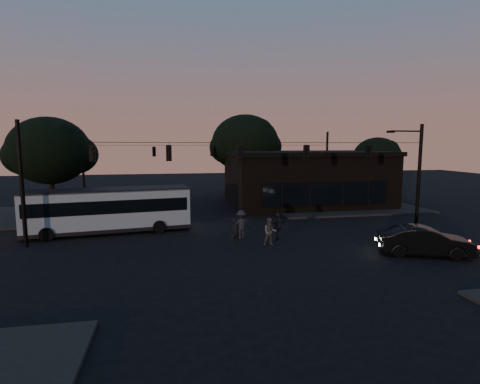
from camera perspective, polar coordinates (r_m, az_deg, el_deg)
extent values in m
plane|color=black|center=(21.13, 2.04, -9.46)|extent=(120.00, 120.00, 0.00)
cube|color=black|center=(38.03, 15.15, -2.08)|extent=(14.00, 10.00, 0.15)
cube|color=black|center=(35.56, -26.09, -3.21)|extent=(14.00, 10.00, 0.15)
cube|color=black|center=(38.37, 9.93, 1.80)|extent=(15.00, 10.00, 5.00)
cube|color=black|center=(38.21, 10.02, 5.83)|extent=(15.40, 10.40, 0.40)
cube|color=black|center=(33.73, 12.96, -0.21)|extent=(11.50, 0.18, 2.00)
cylinder|color=black|center=(42.79, 0.78, 1.79)|extent=(0.44, 0.44, 4.00)
ellipsoid|color=black|center=(42.59, 0.79, 7.42)|extent=(7.60, 7.60, 6.46)
cylinder|color=black|center=(44.17, 19.97, 0.87)|extent=(0.44, 0.44, 3.00)
ellipsoid|color=black|center=(43.95, 20.15, 4.95)|extent=(5.20, 5.20, 4.42)
cylinder|color=black|center=(34.36, -26.69, -0.67)|extent=(0.44, 0.44, 3.60)
ellipsoid|color=black|center=(34.09, -27.05, 5.63)|extent=(6.40, 6.40, 5.44)
cylinder|color=black|center=(25.32, -30.30, 0.99)|extent=(0.24, 0.24, 7.50)
cylinder|color=black|center=(29.58, 25.60, 2.03)|extent=(0.24, 0.24, 7.50)
cylinder|color=black|center=(24.16, 0.00, 7.55)|extent=(26.00, 0.03, 0.03)
cube|color=black|center=(24.17, -21.57, 5.50)|extent=(0.34, 0.30, 1.00)
cube|color=black|center=(23.74, -10.79, 5.86)|extent=(0.34, 0.30, 1.00)
cube|color=black|center=(24.16, 0.00, 6.01)|extent=(0.34, 0.30, 1.00)
cube|color=black|center=(25.39, 10.09, 5.96)|extent=(0.34, 0.30, 1.00)
cube|color=black|center=(27.31, 18.99, 5.76)|extent=(0.34, 0.30, 1.00)
cylinder|color=black|center=(40.70, -22.80, 3.41)|extent=(0.24, 0.24, 7.50)
cylinder|color=black|center=(43.48, 13.06, 4.00)|extent=(0.24, 0.24, 7.50)
cylinder|color=black|center=(39.99, -4.30, 7.13)|extent=(26.00, 0.03, 0.03)
cube|color=black|center=(39.77, -12.96, 6.03)|extent=(0.34, 0.30, 1.00)
cube|color=black|center=(40.00, -4.29, 6.20)|extent=(0.34, 0.30, 1.00)
cube|color=black|center=(41.10, 4.10, 6.22)|extent=(0.34, 0.30, 1.00)
cube|color=#869CAB|center=(27.31, -19.32, -2.34)|extent=(11.04, 3.90, 2.55)
cube|color=black|center=(27.27, -19.34, -1.83)|extent=(10.61, 3.88, 0.88)
cube|color=black|center=(27.13, -19.43, 0.32)|extent=(11.04, 3.90, 0.15)
cube|color=black|center=(27.56, -19.20, -5.16)|extent=(11.14, 3.98, 0.25)
cylinder|color=black|center=(26.68, -27.41, -5.76)|extent=(0.91, 0.36, 0.88)
cylinder|color=black|center=(29.05, -26.68, -4.71)|extent=(0.91, 0.36, 0.88)
cylinder|color=black|center=(26.48, -12.18, -5.19)|extent=(0.91, 0.36, 0.88)
cylinder|color=black|center=(28.87, -12.73, -4.18)|extent=(0.91, 0.36, 0.88)
imported|color=black|center=(23.05, 26.32, -6.74)|extent=(5.14, 3.36, 1.60)
imported|color=black|center=(22.74, -0.73, -6.13)|extent=(0.70, 0.59, 1.63)
imported|color=#4F4948|center=(22.73, 4.59, -6.07)|extent=(0.89, 0.73, 1.69)
imported|color=black|center=(24.00, 5.82, -5.28)|extent=(1.11, 0.67, 1.77)
imported|color=black|center=(24.35, 0.19, -4.96)|extent=(1.25, 0.78, 1.85)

